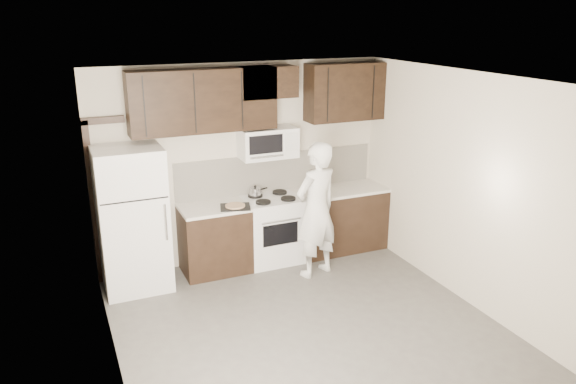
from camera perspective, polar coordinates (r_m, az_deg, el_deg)
floor at (r=6.25m, az=2.60°, el=-14.21°), size 4.50×4.50×0.00m
back_wall at (r=7.63m, az=-4.66°, el=2.90°), size 4.00×0.00×4.00m
ceiling at (r=5.33m, az=3.02°, el=11.21°), size 4.50×4.50×0.00m
counter_run at (r=7.85m, az=0.42°, el=-3.50°), size 2.95×0.64×0.91m
stove at (r=7.73m, az=-1.64°, el=-3.79°), size 0.76×0.66×0.94m
backsplash at (r=7.84m, az=-1.14°, el=2.06°), size 2.90×0.02×0.54m
upper_cabinets at (r=7.35m, az=-2.84°, el=9.78°), size 3.48×0.35×0.78m
microwave at (r=7.48m, az=-2.06°, el=5.01°), size 0.76×0.42×0.40m
refrigerator at (r=7.10m, az=-15.52°, el=-2.69°), size 0.80×0.76×1.80m
door_trim at (r=7.26m, az=-19.00°, el=0.34°), size 0.50×0.08×2.12m
saucepan at (r=7.63m, az=-3.34°, el=-0.01°), size 0.28×0.17×0.16m
baking_tray at (r=7.24m, az=-5.38°, el=-1.53°), size 0.44×0.38×0.02m
pizza at (r=7.23m, az=-5.39°, el=-1.39°), size 0.32×0.32×0.02m
person at (r=7.19m, az=2.89°, el=-1.83°), size 0.75×0.61×1.79m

